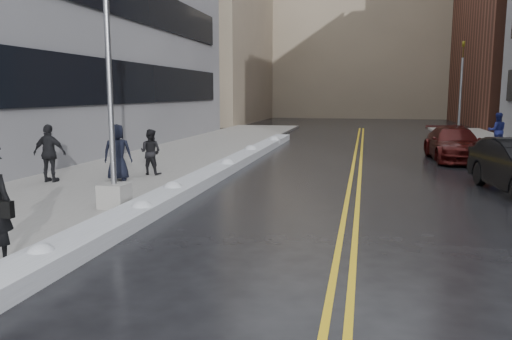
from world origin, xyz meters
The scene contains 14 objects.
ground centered at (0.00, 0.00, 0.00)m, with size 160.00×160.00×0.00m, color black.
sidewalk_west centered at (-5.75, 10.00, 0.07)m, with size 5.50×50.00×0.15m, color gray.
lane_line_left centered at (2.35, 10.00, 0.00)m, with size 0.12×50.00×0.01m, color gold.
lane_line_right centered at (2.65, 10.00, 0.00)m, with size 0.12×50.00×0.01m, color gold.
snow_ridge centered at (-2.45, 8.00, 0.17)m, with size 0.90×30.00×0.34m, color silver.
building_west_far centered at (-15.50, 44.00, 9.00)m, with size 14.00×22.00×18.00m, color gray.
building_far centered at (2.00, 60.00, 11.00)m, with size 36.00×16.00×22.00m, color gray.
lamppost centered at (-3.30, 2.00, 2.53)m, with size 0.65×0.65×7.62m.
traffic_signal centered at (8.50, 24.00, 3.40)m, with size 0.16×0.20×6.00m.
pedestrian_b centered at (-4.55, 6.99, 0.95)m, with size 0.78×0.60×1.60m, color black.
pedestrian_c centered at (-5.09, 5.62, 1.08)m, with size 0.90×0.59×1.85m, color black.
pedestrian_d centered at (-7.09, 4.91, 1.08)m, with size 1.09×0.45×1.86m, color black.
pedestrian_east centered at (9.49, 18.73, 1.08)m, with size 0.90×0.70×1.85m, color navy.
car_maroon centered at (6.71, 14.44, 0.74)m, with size 2.08×5.11×1.48m, color #3A0A09.
Camera 1 is at (2.77, -9.20, 2.98)m, focal length 35.00 mm.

